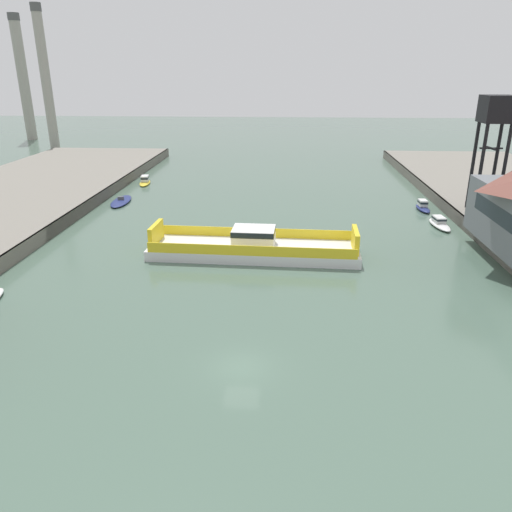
{
  "coord_description": "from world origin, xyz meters",
  "views": [
    {
      "loc": [
        2.79,
        -29.07,
        19.21
      ],
      "look_at": [
        0.0,
        16.67,
        2.0
      ],
      "focal_mm": 34.56,
      "sensor_mm": 36.0,
      "label": 1
    }
  ],
  "objects_px": {
    "smokestack_distant_a": "(23,75)",
    "chain_ferry": "(254,247)",
    "moored_boat_mid_left": "(439,223)",
    "smokestack_distant_b": "(45,74)",
    "moored_boat_far_left": "(145,181)",
    "moored_boat_near_right": "(423,206)",
    "moored_boat_near_left": "(121,201)",
    "crane_tower": "(496,119)"
  },
  "relations": [
    {
      "from": "moored_boat_near_left",
      "to": "moored_boat_near_right",
      "type": "relative_size",
      "value": 1.62
    },
    {
      "from": "crane_tower",
      "to": "smokestack_distant_b",
      "type": "relative_size",
      "value": 0.42
    },
    {
      "from": "moored_boat_near_right",
      "to": "moored_boat_far_left",
      "type": "xyz_separation_m",
      "value": [
        -45.95,
        15.44,
        -0.0
      ]
    },
    {
      "from": "smokestack_distant_b",
      "to": "crane_tower",
      "type": "bearing_deg",
      "value": -35.96
    },
    {
      "from": "moored_boat_near_left",
      "to": "crane_tower",
      "type": "bearing_deg",
      "value": -8.32
    },
    {
      "from": "moored_boat_near_right",
      "to": "moored_boat_far_left",
      "type": "bearing_deg",
      "value": 161.43
    },
    {
      "from": "moored_boat_far_left",
      "to": "crane_tower",
      "type": "distance_m",
      "value": 57.75
    },
    {
      "from": "smokestack_distant_a",
      "to": "chain_ferry",
      "type": "bearing_deg",
      "value": -52.58
    },
    {
      "from": "crane_tower",
      "to": "moored_boat_near_right",
      "type": "bearing_deg",
      "value": 134.79
    },
    {
      "from": "chain_ferry",
      "to": "smokestack_distant_a",
      "type": "distance_m",
      "value": 121.65
    },
    {
      "from": "moored_boat_far_left",
      "to": "smokestack_distant_a",
      "type": "relative_size",
      "value": 0.18
    },
    {
      "from": "crane_tower",
      "to": "smokestack_distant_b",
      "type": "bearing_deg",
      "value": 144.04
    },
    {
      "from": "chain_ferry",
      "to": "crane_tower",
      "type": "relative_size",
      "value": 1.58
    },
    {
      "from": "smokestack_distant_b",
      "to": "smokestack_distant_a",
      "type": "bearing_deg",
      "value": 130.84
    },
    {
      "from": "moored_boat_near_left",
      "to": "crane_tower",
      "type": "distance_m",
      "value": 54.16
    },
    {
      "from": "chain_ferry",
      "to": "crane_tower",
      "type": "distance_m",
      "value": 35.42
    },
    {
      "from": "moored_boat_near_left",
      "to": "moored_boat_far_left",
      "type": "bearing_deg",
      "value": 90.19
    },
    {
      "from": "moored_boat_near_right",
      "to": "crane_tower",
      "type": "distance_m",
      "value": 15.61
    },
    {
      "from": "moored_boat_near_left",
      "to": "moored_boat_far_left",
      "type": "relative_size",
      "value": 1.3
    },
    {
      "from": "moored_boat_near_right",
      "to": "smokestack_distant_a",
      "type": "bearing_deg",
      "value": 142.25
    },
    {
      "from": "crane_tower",
      "to": "smokestack_distant_a",
      "type": "distance_m",
      "value": 131.06
    },
    {
      "from": "moored_boat_mid_left",
      "to": "moored_boat_near_left",
      "type": "bearing_deg",
      "value": 167.8
    },
    {
      "from": "moored_boat_near_right",
      "to": "crane_tower",
      "type": "bearing_deg",
      "value": -45.21
    },
    {
      "from": "moored_boat_far_left",
      "to": "smokestack_distant_a",
      "type": "distance_m",
      "value": 80.32
    },
    {
      "from": "moored_boat_mid_left",
      "to": "smokestack_distant_a",
      "type": "xyz_separation_m",
      "value": [
        -96.9,
        83.4,
        17.79
      ]
    },
    {
      "from": "chain_ferry",
      "to": "moored_boat_far_left",
      "type": "bearing_deg",
      "value": 121.67
    },
    {
      "from": "smokestack_distant_b",
      "to": "moored_boat_mid_left",
      "type": "bearing_deg",
      "value": -38.9
    },
    {
      "from": "moored_boat_near_right",
      "to": "moored_boat_mid_left",
      "type": "bearing_deg",
      "value": -89.68
    },
    {
      "from": "moored_boat_near_left",
      "to": "crane_tower",
      "type": "xyz_separation_m",
      "value": [
        51.93,
        -7.6,
        13.36
      ]
    },
    {
      "from": "moored_boat_near_right",
      "to": "moored_boat_far_left",
      "type": "height_order",
      "value": "moored_boat_near_right"
    },
    {
      "from": "crane_tower",
      "to": "moored_boat_far_left",
      "type": "bearing_deg",
      "value": 157.52
    },
    {
      "from": "moored_boat_mid_left",
      "to": "moored_boat_far_left",
      "type": "xyz_separation_m",
      "value": [
        -46.0,
        23.85,
        0.06
      ]
    },
    {
      "from": "moored_boat_near_left",
      "to": "moored_boat_mid_left",
      "type": "bearing_deg",
      "value": -12.2
    },
    {
      "from": "crane_tower",
      "to": "moored_boat_near_left",
      "type": "bearing_deg",
      "value": 171.68
    },
    {
      "from": "moored_boat_mid_left",
      "to": "smokestack_distant_b",
      "type": "xyz_separation_m",
      "value": [
        -82.0,
        66.16,
        18.01
      ]
    },
    {
      "from": "moored_boat_near_right",
      "to": "crane_tower",
      "type": "xyz_separation_m",
      "value": [
        6.03,
        -6.07,
        13.05
      ]
    },
    {
      "from": "moored_boat_near_right",
      "to": "smokestack_distant_a",
      "type": "height_order",
      "value": "smokestack_distant_a"
    },
    {
      "from": "moored_boat_far_left",
      "to": "moored_boat_near_right",
      "type": "bearing_deg",
      "value": -18.57
    },
    {
      "from": "smokestack_distant_a",
      "to": "smokestack_distant_b",
      "type": "bearing_deg",
      "value": -49.16
    },
    {
      "from": "chain_ferry",
      "to": "smokestack_distant_b",
      "type": "relative_size",
      "value": 0.67
    },
    {
      "from": "moored_boat_near_right",
      "to": "smokestack_distant_a",
      "type": "relative_size",
      "value": 0.14
    },
    {
      "from": "moored_boat_near_left",
      "to": "chain_ferry",
      "type": "bearing_deg",
      "value": -44.95
    }
  ]
}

